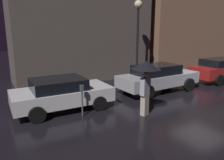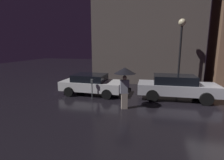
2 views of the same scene
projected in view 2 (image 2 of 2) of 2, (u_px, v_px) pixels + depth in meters
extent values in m
plane|color=black|center=(220.00, 110.00, 8.65)|extent=(60.00, 60.00, 0.00)
cube|color=#564C47|center=(147.00, 20.00, 14.75)|extent=(8.90, 3.00, 10.61)
cube|color=silver|center=(92.00, 85.00, 11.47)|extent=(3.99, 1.91, 0.57)
cube|color=black|center=(90.00, 78.00, 11.41)|extent=(2.09, 1.66, 0.43)
cylinder|color=black|center=(114.00, 87.00, 12.12)|extent=(0.60, 0.22, 0.60)
cylinder|color=black|center=(107.00, 94.00, 10.36)|extent=(0.60, 0.22, 0.60)
cylinder|color=black|center=(81.00, 85.00, 12.68)|extent=(0.60, 0.22, 0.60)
cylinder|color=black|center=(69.00, 92.00, 10.92)|extent=(0.60, 0.22, 0.60)
cube|color=#B7B7BF|center=(177.00, 88.00, 10.32)|extent=(4.59, 1.82, 0.60)
cube|color=black|center=(174.00, 79.00, 10.26)|extent=(2.40, 1.54, 0.48)
cylinder|color=black|center=(199.00, 91.00, 10.85)|extent=(0.70, 0.22, 0.70)
cylinder|color=black|center=(206.00, 99.00, 9.26)|extent=(0.70, 0.22, 0.70)
cylinder|color=black|center=(153.00, 89.00, 11.49)|extent=(0.70, 0.22, 0.70)
cylinder|color=black|center=(152.00, 96.00, 9.91)|extent=(0.70, 0.22, 0.70)
cube|color=beige|center=(124.00, 101.00, 8.79)|extent=(0.35, 0.29, 0.81)
cube|color=#B2B7C6|center=(125.00, 87.00, 8.65)|extent=(0.48, 0.33, 0.67)
sphere|color=tan|center=(125.00, 78.00, 8.56)|extent=(0.22, 0.22, 0.22)
cylinder|color=black|center=(125.00, 81.00, 8.60)|extent=(0.02, 0.02, 0.79)
cone|color=black|center=(125.00, 71.00, 8.49)|extent=(1.08, 1.08, 0.30)
cube|color=black|center=(129.00, 90.00, 8.63)|extent=(0.18, 0.15, 0.22)
cylinder|color=#4C5154|center=(92.00, 91.00, 10.30)|extent=(0.06, 0.06, 1.00)
cube|color=#4C5154|center=(92.00, 81.00, 10.18)|extent=(0.12, 0.10, 0.22)
cylinder|color=black|center=(179.00, 59.00, 12.24)|extent=(0.14, 0.14, 4.44)
sphere|color=#F9EAB7|center=(182.00, 22.00, 11.76)|extent=(0.49, 0.49, 0.49)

